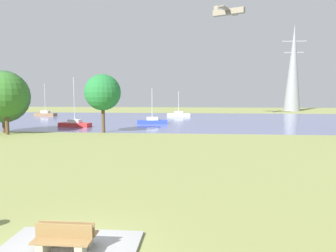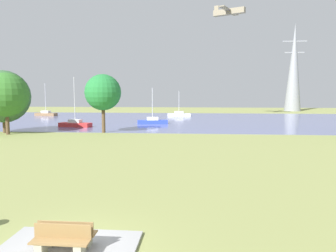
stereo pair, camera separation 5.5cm
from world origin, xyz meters
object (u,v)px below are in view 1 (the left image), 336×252
Objects in this scene: bench_facing_water at (69,235)px; sailboat_white at (179,114)px; bench_facing_inland at (62,243)px; sailboat_brown at (45,114)px; electricity_pylon at (293,68)px; light_aircraft at (228,12)px; tree_west_far at (6,95)px; tree_mid_shore at (103,93)px; sailboat_red at (75,124)px; tree_west_near at (3,97)px; sailboat_blue at (152,121)px.

sailboat_white reaches higher than bench_facing_water.
sailboat_brown is at bearing 115.99° from bench_facing_inland.
light_aircraft is (-20.11, -24.81, 9.26)m from electricity_pylon.
light_aircraft reaches higher than sailboat_brown.
tree_mid_shore is at bearing 13.45° from tree_west_far.
sailboat_white is 26.36m from sailboat_red.
tree_west_near is at bearing 124.68° from bench_facing_water.
light_aircraft is at bearing 79.87° from bench_facing_inland.
sailboat_red is (-14.05, -22.30, 0.02)m from sailboat_white.
tree_mid_shore is at bearing -105.51° from sailboat_white.
electricity_pylon reaches higher than bench_facing_water.
sailboat_brown is 0.95× the size of tree_west_far.
electricity_pylon is 2.93× the size of light_aircraft.
bench_facing_inland is 59.03m from sailboat_white.
tree_west_near is 73.84m from electricity_pylon.
sailboat_red reaches higher than sailboat_blue.
sailboat_white is 0.22× the size of electricity_pylon.
tree_west_far is at bearing -121.26° from sailboat_white.
sailboat_white is at bearing 58.74° from tree_west_far.
sailboat_brown is 32.72m from tree_west_far.
bench_facing_water is 1.00× the size of bench_facing_inland.
sailboat_red is at bearing -152.81° from sailboat_blue.
sailboat_blue is 0.79× the size of tree_mid_shore.
sailboat_white is at bearing 78.72° from sailboat_blue.
light_aircraft is at bearing -0.97° from sailboat_brown.
sailboat_red is 0.93× the size of tree_west_near.
sailboat_brown is (-28.58, 58.08, -0.01)m from bench_facing_water.
tree_mid_shore is at bearing 5.70° from tree_west_near.
sailboat_brown is at bearing 179.03° from light_aircraft.
electricity_pylon is (44.09, 46.03, 11.34)m from sailboat_red.
tree_west_near reaches higher than bench_facing_water.
bench_facing_water is at bearing -75.87° from tree_mid_shore.
bench_facing_water is at bearing -55.32° from tree_west_near.
tree_mid_shore is at bearing -53.26° from sailboat_brown.
sailboat_white is 39.94m from electricity_pylon.
light_aircraft is (10.36, 57.96, 20.59)m from bench_facing_inland.
sailboat_brown is at bearing 106.57° from tree_west_near.
electricity_pylon is at bearing 69.67° from bench_facing_water.
electricity_pylon is (33.40, 40.54, 11.36)m from sailboat_blue.
electricity_pylon is (59.05, 24.15, 11.34)m from sailboat_brown.
light_aircraft is (28.92, 30.19, 16.29)m from tree_west_far.
light_aircraft is at bearing 43.63° from tree_west_near.
light_aircraft is at bearing 79.77° from bench_facing_water.
sailboat_red is at bearing 61.16° from tree_west_far.
sailboat_white is at bearing 173.83° from light_aircraft.
tree_west_far reaches higher than sailboat_blue.
sailboat_red is at bearing 110.35° from bench_facing_inland.
bench_facing_inland is at bearing -110.21° from electricity_pylon.
light_aircraft is (38.94, -0.66, 20.60)m from sailboat_brown.
sailboat_red reaches higher than sailboat_brown.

